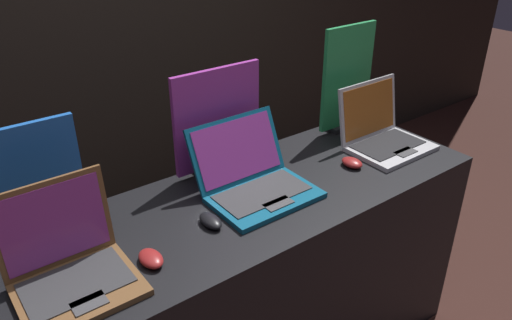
# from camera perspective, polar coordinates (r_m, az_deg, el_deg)

# --- Properties ---
(wall_back) EXTENTS (8.00, 0.05, 2.80)m
(wall_back) POSITION_cam_1_polar(r_m,az_deg,el_deg) (2.83, -17.75, 16.72)
(wall_back) COLOR black
(wall_back) RESTS_ON ground_plane
(display_counter) EXTENTS (1.87, 0.63, 0.90)m
(display_counter) POSITION_cam_1_polar(r_m,az_deg,el_deg) (2.14, -0.20, -14.45)
(display_counter) COLOR black
(display_counter) RESTS_ON ground_plane
(laptop_front) EXTENTS (0.33, 0.30, 0.29)m
(laptop_front) POSITION_cam_1_polar(r_m,az_deg,el_deg) (1.54, -20.60, -11.00)
(laptop_front) COLOR brown
(laptop_front) RESTS_ON display_counter
(mouse_front) EXTENTS (0.07, 0.10, 0.03)m
(mouse_front) POSITION_cam_1_polar(r_m,az_deg,el_deg) (1.57, -11.93, -10.96)
(mouse_front) COLOR maroon
(mouse_front) RESTS_ON display_counter
(promo_stand_front) EXTENTS (0.33, 0.07, 0.39)m
(promo_stand_front) POSITION_cam_1_polar(r_m,az_deg,el_deg) (1.73, -24.38, -2.60)
(promo_stand_front) COLOR black
(promo_stand_front) RESTS_ON display_counter
(laptop_middle) EXTENTS (0.39, 0.36, 0.25)m
(laptop_middle) POSITION_cam_1_polar(r_m,az_deg,el_deg) (1.86, -0.25, -2.08)
(laptop_middle) COLOR #0F5170
(laptop_middle) RESTS_ON display_counter
(mouse_middle) EXTENTS (0.06, 0.11, 0.03)m
(mouse_middle) POSITION_cam_1_polar(r_m,az_deg,el_deg) (1.71, -5.21, -6.93)
(mouse_middle) COLOR black
(mouse_middle) RESTS_ON display_counter
(promo_stand_middle) EXTENTS (0.39, 0.07, 0.42)m
(promo_stand_middle) POSITION_cam_1_polar(r_m,az_deg,el_deg) (1.97, -4.37, 4.25)
(promo_stand_middle) COLOR black
(promo_stand_middle) RESTS_ON display_counter
(laptop_back) EXTENTS (0.35, 0.31, 0.27)m
(laptop_back) POSITION_cam_1_polar(r_m,az_deg,el_deg) (2.28, 14.20, 3.04)
(laptop_back) COLOR #B7B7BC
(laptop_back) RESTS_ON display_counter
(mouse_back) EXTENTS (0.07, 0.10, 0.03)m
(mouse_back) POSITION_cam_1_polar(r_m,az_deg,el_deg) (2.09, 10.91, -0.30)
(mouse_back) COLOR maroon
(mouse_back) RESTS_ON display_counter
(promo_stand_back) EXTENTS (0.30, 0.07, 0.49)m
(promo_stand_back) POSITION_cam_1_polar(r_m,az_deg,el_deg) (2.35, 10.34, 8.85)
(promo_stand_back) COLOR black
(promo_stand_back) RESTS_ON display_counter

